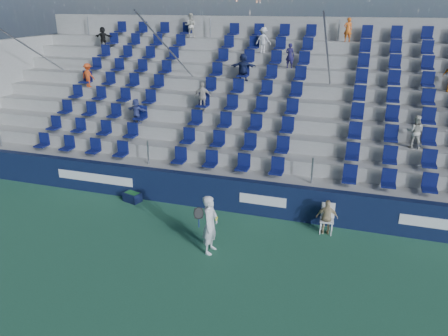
# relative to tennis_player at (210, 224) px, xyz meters

# --- Properties ---
(ground) EXTENTS (70.00, 70.00, 0.00)m
(ground) POSITION_rel_tennis_player_xyz_m (-0.56, -0.39, -0.89)
(ground) COLOR #2C6749
(ground) RESTS_ON ground
(sponsor_wall) EXTENTS (24.00, 0.32, 1.20)m
(sponsor_wall) POSITION_rel_tennis_player_xyz_m (-0.55, 2.76, -0.29)
(sponsor_wall) COLOR #101A3B
(sponsor_wall) RESTS_ON ground
(grandstand) EXTENTS (24.00, 8.17, 6.63)m
(grandstand) POSITION_rel_tennis_player_xyz_m (-0.56, 7.85, 1.24)
(grandstand) COLOR #A09F9A
(grandstand) RESTS_ON ground
(tennis_player) EXTENTS (0.69, 0.67, 1.78)m
(tennis_player) POSITION_rel_tennis_player_xyz_m (0.00, 0.00, 0.00)
(tennis_player) COLOR silver
(tennis_player) RESTS_ON ground
(line_judge_chair) EXTENTS (0.46, 0.47, 0.96)m
(line_judge_chair) POSITION_rel_tennis_player_xyz_m (3.11, 2.26, -0.35)
(line_judge_chair) COLOR white
(line_judge_chair) RESTS_ON ground
(line_judge) EXTENTS (0.70, 0.36, 1.15)m
(line_judge) POSITION_rel_tennis_player_xyz_m (3.11, 2.11, -0.32)
(line_judge) COLOR tan
(line_judge) RESTS_ON ground
(ball_bin) EXTENTS (0.71, 0.56, 0.35)m
(ball_bin) POSITION_rel_tennis_player_xyz_m (-3.86, 2.36, -0.70)
(ball_bin) COLOR #0F1637
(ball_bin) RESTS_ON ground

